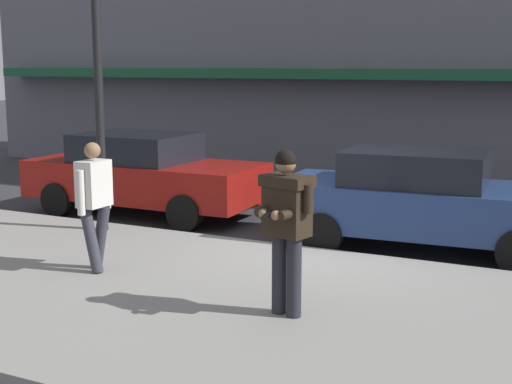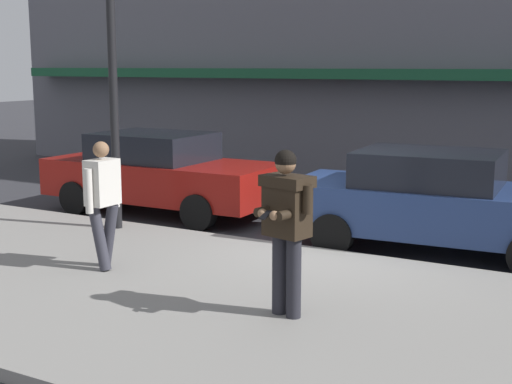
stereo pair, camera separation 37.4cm
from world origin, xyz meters
name	(u,v)px [view 2 (the right image)]	position (x,y,z in m)	size (l,w,h in m)	color
ground_plane	(338,255)	(0.00, 0.00, 0.00)	(80.00, 80.00, 0.00)	#333338
sidewalk	(321,321)	(1.00, -2.85, 0.07)	(32.00, 5.30, 0.14)	gray
curb_paint_line	(404,263)	(1.00, 0.05, 0.00)	(28.00, 0.12, 0.01)	silver
parked_sedan_near	(160,173)	(-4.17, 1.18, 0.79)	(4.51, 1.95, 1.54)	maroon
parked_sedan_mid	(437,201)	(1.21, 0.91, 0.79)	(4.61, 2.16, 1.54)	navy
man_texting_on_phone	(286,215)	(0.66, -3.04, 1.25)	(0.64, 0.63, 1.81)	#23232B
pedestrian_in_light_coat	(103,197)	(-2.26, -2.59, 1.11)	(0.33, 0.60, 1.70)	#33333D
street_lamp_post	(112,44)	(-3.67, -0.65, 3.14)	(0.36, 0.36, 4.88)	black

